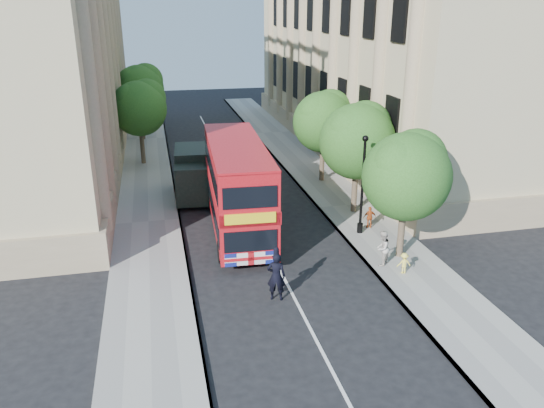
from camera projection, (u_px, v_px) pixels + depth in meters
ground at (298, 304)px, 21.17m from camera, size 120.00×120.00×0.00m
pavement_right at (346, 206)px, 31.48m from camera, size 3.50×80.00×0.12m
pavement_left at (149, 222)px, 29.09m from camera, size 3.50×80.00×0.12m
building_right at (385, 35)px, 42.82m from camera, size 12.00×38.00×18.00m
building_left at (19, 40)px, 37.10m from camera, size 12.00×38.00×18.00m
tree_right_near at (407, 172)px, 23.67m from camera, size 4.00×4.00×6.08m
tree_right_mid at (358, 137)px, 29.08m from camera, size 4.20×4.20×6.37m
tree_right_far at (324, 119)px, 34.61m from camera, size 4.00×4.00×6.15m
tree_left_far at (139, 105)px, 38.52m from camera, size 4.00×4.00×6.30m
tree_left_back at (140, 87)px, 45.74m from camera, size 4.20×4.20×6.65m
lamp_post at (362, 189)px, 26.81m from camera, size 0.32×0.32×5.16m
double_decker_bus at (237, 185)px, 27.26m from camera, size 3.17×10.19×4.65m
box_van at (194, 175)px, 32.49m from camera, size 2.49×5.37×2.99m
police_constable at (276, 276)px, 21.21m from camera, size 0.86×0.70×2.06m
woman_pedestrian at (382, 248)px, 23.90m from camera, size 1.01×1.00×1.65m
child_a at (370, 217)px, 28.04m from camera, size 0.71×0.35×1.18m
child_b at (404, 263)px, 23.25m from camera, size 0.64×0.39×0.96m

